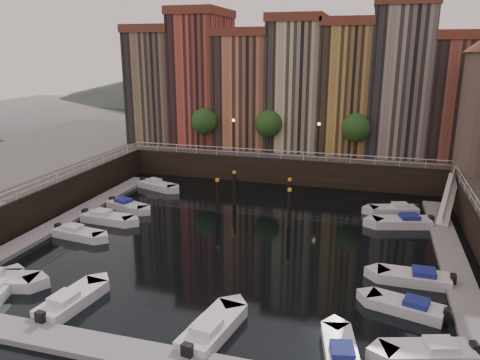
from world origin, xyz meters
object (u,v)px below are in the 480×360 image
(gangway, at_px, (449,196))
(boat_left_1, at_px, (78,233))
(boat_left_2, at_px, (107,218))
(mooring_pilings, at_px, (257,198))

(gangway, distance_m, boat_left_1, 33.30)
(gangway, bearing_deg, boat_left_2, -160.70)
(mooring_pilings, xyz_separation_m, boat_left_1, (-12.84, -9.61, -1.29))
(gangway, xyz_separation_m, boat_left_2, (-29.71, -10.40, -1.53))
(mooring_pilings, bearing_deg, boat_left_1, -143.18)
(boat_left_2, bearing_deg, mooring_pilings, 28.75)
(gangway, xyz_separation_m, boat_left_1, (-30.06, -14.23, -1.56))
(gangway, xyz_separation_m, mooring_pilings, (-17.22, -4.62, -0.27))
(boat_left_2, bearing_deg, boat_left_1, -91.32)
(gangway, bearing_deg, mooring_pilings, -164.99)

